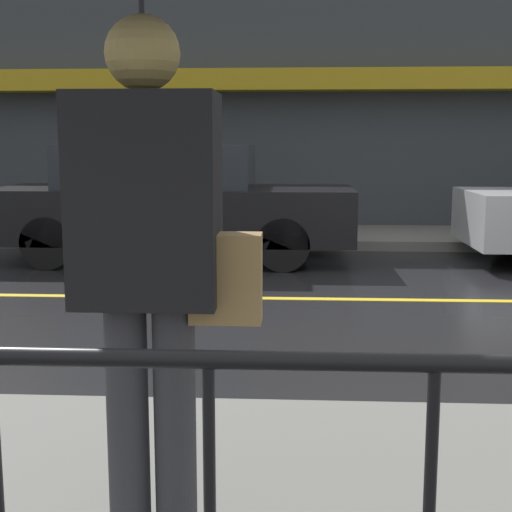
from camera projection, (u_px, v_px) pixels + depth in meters
ground_plane at (403, 300)px, 7.16m from camera, size 80.00×80.00×0.00m
sidewalk_far at (363, 237)px, 11.42m from camera, size 28.00×2.14×0.14m
lane_marking at (403, 300)px, 7.16m from camera, size 25.20×0.12×0.01m
building_storefront at (360, 95)px, 12.23m from camera, size 28.00×0.85×4.70m
pedestrian at (145, 64)px, 2.28m from camera, size 0.98×0.98×2.23m
car_black at (170, 202)px, 9.48m from camera, size 4.73×1.72×1.54m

